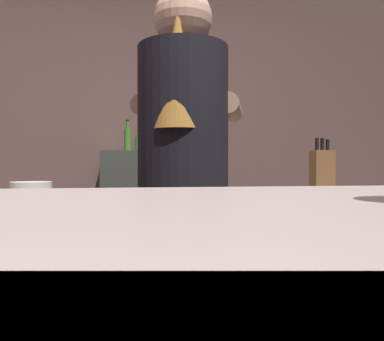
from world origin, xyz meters
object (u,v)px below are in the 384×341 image
at_px(bartender, 183,183).
at_px(bottle_vinegar, 152,140).
at_px(mixing_bowl, 31,187).
at_px(bottle_hot_sauce, 163,143).
at_px(bottle_soy, 139,143).
at_px(knife_block, 322,170).
at_px(bottle_olive_oil, 128,139).
at_px(chefs_knife, 230,190).

distance_m(bartender, bottle_vinegar, 1.69).
relative_size(mixing_bowl, bottle_hot_sauce, 1.05).
distance_m(mixing_bowl, bottle_vinegar, 1.43).
bearing_deg(bottle_soy, bottle_hot_sauce, -32.58).
distance_m(knife_block, bottle_vinegar, 1.54).
bearing_deg(knife_block, bottle_soy, 121.86).
xyz_separation_m(bartender, bottle_soy, (-0.14, 1.78, 0.25)).
height_order(bartender, bottle_vinegar, bartender).
distance_m(mixing_bowl, bottle_hot_sauce, 1.45).
bearing_deg(bottle_vinegar, knife_block, -59.04).
xyz_separation_m(knife_block, bottle_olive_oil, (-0.98, 1.38, 0.23)).
height_order(chefs_knife, bottle_hot_sauce, bottle_hot_sauce).
bearing_deg(bartender, bottle_olive_oil, 25.61).
xyz_separation_m(bartender, bottle_olive_oil, (-0.23, 1.75, 0.28)).
distance_m(knife_block, bottle_soy, 1.68).
bearing_deg(bottle_hot_sauce, bottle_olive_oil, 163.49).
xyz_separation_m(bottle_soy, bottle_vinegar, (0.10, -0.11, 0.02)).
xyz_separation_m(knife_block, bottle_hot_sauce, (-0.69, 1.30, 0.20)).
bearing_deg(bottle_olive_oil, knife_block, -54.77).
distance_m(bottle_vinegar, bottle_hot_sauce, 0.10).
bearing_deg(bartender, bottle_soy, 22.47).
xyz_separation_m(bartender, bottle_hot_sauce, (0.05, 1.66, 0.24)).
relative_size(chefs_knife, bottle_vinegar, 1.10).
bearing_deg(knife_block, bottle_hot_sauce, 118.07).
distance_m(bottle_soy, bottle_vinegar, 0.15).
bearing_deg(bottle_hot_sauce, bartender, -91.76).
distance_m(chefs_knife, bottle_hot_sauce, 1.31).
relative_size(mixing_bowl, bottle_olive_oil, 0.71).
height_order(bottle_soy, bottle_olive_oil, bottle_olive_oil).
xyz_separation_m(mixing_bowl, bottle_hot_sauce, (0.70, 1.24, 0.28)).
height_order(bottle_olive_oil, bottle_vinegar, bottle_olive_oil).
bearing_deg(bartender, mixing_bowl, 75.24).
bearing_deg(chefs_knife, bottle_hot_sauce, 80.84).
bearing_deg(chefs_knife, bottle_soy, 87.42).
bearing_deg(bottle_soy, mixing_bowl, -110.44).
relative_size(bartender, bottle_olive_oil, 6.77).
bearing_deg(bottle_hot_sauce, mixing_bowl, -119.33).
bearing_deg(bottle_olive_oil, bottle_soy, 21.67).
relative_size(mixing_bowl, chefs_knife, 0.76).
relative_size(bartender, mixing_bowl, 9.50).
bearing_deg(bottle_soy, bottle_vinegar, -48.70).
height_order(bartender, bottle_soy, bartender).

